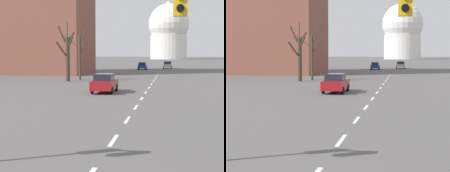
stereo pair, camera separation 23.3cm
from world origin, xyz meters
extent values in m
cube|color=silver|center=(0.00, 7.12, 0.00)|extent=(0.16, 2.00, 0.01)
cube|color=silver|center=(0.00, 11.62, 0.00)|extent=(0.16, 2.00, 0.01)
cube|color=silver|center=(0.00, 16.12, 0.00)|extent=(0.16, 2.00, 0.01)
cube|color=silver|center=(0.00, 20.62, 0.00)|extent=(0.16, 2.00, 0.01)
cube|color=silver|center=(0.00, 25.12, 0.00)|extent=(0.16, 2.00, 0.01)
cube|color=silver|center=(0.00, 29.62, 0.00)|extent=(0.16, 2.00, 0.01)
cube|color=silver|center=(0.00, 34.12, 0.00)|extent=(0.16, 2.00, 0.01)
cube|color=silver|center=(0.00, 38.62, 0.00)|extent=(0.16, 2.00, 0.01)
cube|color=silver|center=(0.00, 43.12, 0.00)|extent=(0.16, 2.00, 0.01)
cube|color=silver|center=(0.00, 47.62, 0.00)|extent=(0.16, 2.00, 0.01)
cube|color=silver|center=(0.00, 52.12, 0.00)|extent=(0.16, 2.00, 0.01)
cylinder|color=black|center=(2.36, 2.86, 4.45)|extent=(0.20, 0.06, 0.20)
cube|color=maroon|center=(-3.50, 24.64, 0.68)|extent=(1.74, 4.41, 0.74)
cube|color=#1E232D|center=(-3.50, 24.42, 1.34)|extent=(1.48, 2.11, 0.57)
cylinder|color=black|center=(-4.31, 26.00, 0.31)|extent=(0.18, 0.62, 0.62)
cylinder|color=black|center=(-2.68, 26.00, 0.31)|extent=(0.18, 0.62, 0.62)
cylinder|color=black|center=(-4.31, 23.27, 0.31)|extent=(0.18, 0.62, 0.62)
cylinder|color=black|center=(-2.68, 23.27, 0.31)|extent=(0.18, 0.62, 0.62)
cube|color=navy|center=(-3.92, 71.57, 0.65)|extent=(1.68, 4.16, 0.64)
cube|color=#1E232D|center=(-3.92, 71.36, 1.26)|extent=(1.43, 2.00, 0.59)
cylinder|color=black|center=(-4.71, 72.86, 0.33)|extent=(0.18, 0.67, 0.67)
cylinder|color=black|center=(-3.13, 72.86, 0.33)|extent=(0.18, 0.67, 0.67)
cylinder|color=black|center=(-4.71, 70.27, 0.33)|extent=(0.18, 0.67, 0.67)
cylinder|color=black|center=(-3.13, 70.27, 0.33)|extent=(0.18, 0.67, 0.67)
cube|color=#B7B7BC|center=(1.23, 77.72, 0.68)|extent=(1.84, 3.93, 0.69)
cube|color=#1E232D|center=(1.23, 77.52, 1.33)|extent=(1.56, 1.88, 0.62)
cylinder|color=black|center=(0.36, 78.94, 0.34)|extent=(0.18, 0.68, 0.68)
cylinder|color=black|center=(2.09, 78.94, 0.34)|extent=(0.18, 0.68, 0.68)
cylinder|color=black|center=(0.36, 76.50, 0.34)|extent=(0.18, 0.68, 0.68)
cylinder|color=black|center=(2.09, 76.50, 0.34)|extent=(0.18, 0.68, 0.68)
cylinder|color=#473828|center=(-9.33, 39.29, 2.85)|extent=(0.31, 0.31, 5.69)
cylinder|color=#473828|center=(-8.83, 39.41, 4.10)|extent=(1.10, 0.37, 1.63)
cylinder|color=#473828|center=(-10.39, 39.41, 4.80)|extent=(2.19, 0.38, 1.65)
cylinder|color=#473828|center=(-8.61, 38.88, 5.70)|extent=(1.50, 0.96, 2.49)
cylinder|color=#473828|center=(-10.15, 36.53, 2.62)|extent=(0.55, 0.55, 5.24)
cylinder|color=#473828|center=(-10.36, 37.15, 5.89)|extent=(0.59, 1.41, 2.59)
cylinder|color=#473828|center=(-10.64, 36.26, 5.35)|extent=(1.16, 0.73, 2.50)
cylinder|color=#473828|center=(-10.63, 35.73, 3.82)|extent=(1.03, 1.79, 1.97)
cylinder|color=#473828|center=(-9.92, 37.33, 5.30)|extent=(0.56, 1.74, 1.44)
cylinder|color=#473828|center=(-9.70, 36.19, 4.64)|extent=(1.05, 0.90, 1.57)
cylinder|color=silver|center=(0.00, 222.74, 7.27)|extent=(21.82, 21.82, 14.55)
sphere|color=silver|center=(0.00, 222.74, 21.22)|extent=(24.25, 24.25, 24.25)
cylinder|color=silver|center=(0.00, 222.74, 32.13)|extent=(2.91, 2.91, 4.24)
camera|label=1|loc=(2.17, -6.81, 3.31)|focal=60.00mm
camera|label=2|loc=(2.40, -6.78, 3.31)|focal=60.00mm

